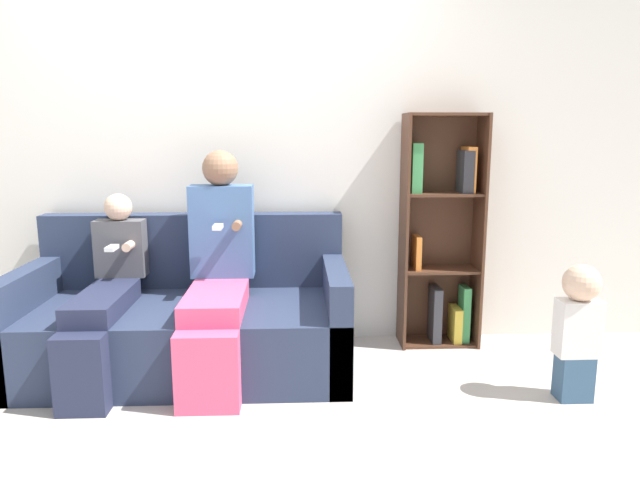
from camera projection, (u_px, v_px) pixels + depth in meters
The scene contains 7 objects.
ground_plane at pixel (200, 410), 2.87m from camera, with size 14.00×14.00×0.00m, color #BCB2A8.
back_wall at pixel (219, 149), 3.66m from camera, with size 10.00×0.06×2.55m.
couch at pixel (187, 323), 3.36m from camera, with size 1.88×0.92×0.87m.
adult_seated at pixel (218, 264), 3.24m from camera, with size 0.38×0.90×1.28m.
child_seated at pixel (105, 292), 3.17m from camera, with size 0.29×0.90×1.02m.
toddler_standing at pixel (578, 326), 2.92m from camera, with size 0.21×0.19×0.72m.
bookshelf at pixel (442, 235), 3.69m from camera, with size 0.50×0.26×1.50m.
Camera 1 is at (0.49, -2.68, 1.37)m, focal length 32.00 mm.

